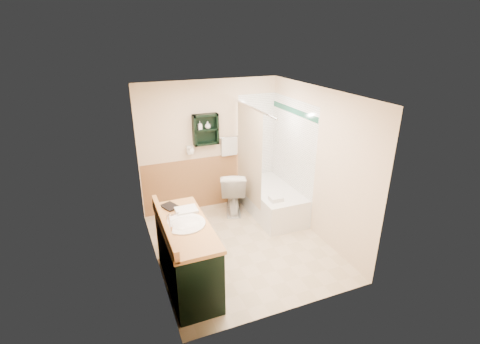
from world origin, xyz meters
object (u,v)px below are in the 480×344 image
object	(u,v)px
hair_dryer	(190,150)
soap_bottle_b	(208,126)
vanity_book	(164,202)
vanity	(187,255)
wall_shelf	(206,129)
bathtub	(272,200)
soap_bottle_a	(200,128)
toilet	(233,191)

from	to	relation	value
hair_dryer	soap_bottle_b	bearing A→B (deg)	-5.08
vanity_book	vanity	bearing A→B (deg)	-95.68
wall_shelf	bathtub	size ratio (longest dim) A/B	0.37
hair_dryer	soap_bottle_a	xyz separation A→B (m)	(0.20, -0.03, 0.40)
hair_dryer	soap_bottle_a	bearing A→B (deg)	-8.71
hair_dryer	vanity_book	bearing A→B (deg)	-116.50
soap_bottle_a	soap_bottle_b	bearing A→B (deg)	0.00
hair_dryer	vanity	xyz separation A→B (m)	(-0.59, -2.01, -0.74)
wall_shelf	hair_dryer	world-z (taller)	wall_shelf
wall_shelf	vanity_book	bearing A→B (deg)	-125.26
vanity	bathtub	size ratio (longest dim) A/B	0.97
toilet	soap_bottle_a	size ratio (longest dim) A/B	5.71
vanity	bathtub	world-z (taller)	vanity
vanity_book	hair_dryer	bearing A→B (deg)	38.92
wall_shelf	soap_bottle_b	bearing A→B (deg)	-7.59
wall_shelf	vanity	size ratio (longest dim) A/B	0.38
vanity_book	soap_bottle_b	size ratio (longest dim) A/B	1.93
wall_shelf	hair_dryer	xyz separation A→B (m)	(-0.30, 0.02, -0.35)
bathtub	vanity	bearing A→B (deg)	-145.01
bathtub	vanity_book	bearing A→B (deg)	-157.53
soap_bottle_b	hair_dryer	bearing A→B (deg)	174.92
bathtub	soap_bottle_a	bearing A→B (deg)	150.76
vanity	soap_bottle_a	world-z (taller)	soap_bottle_a
bathtub	toilet	world-z (taller)	toilet
bathtub	vanity_book	size ratio (longest dim) A/B	6.15
toilet	soap_bottle_b	xyz separation A→B (m)	(-0.36, 0.27, 1.22)
wall_shelf	soap_bottle_b	distance (m)	0.07
vanity	soap_bottle_b	bearing A→B (deg)	64.74
hair_dryer	vanity	bearing A→B (deg)	-106.52
wall_shelf	soap_bottle_b	size ratio (longest dim) A/B	4.35
toilet	soap_bottle_a	distance (m)	1.33
vanity	hair_dryer	bearing A→B (deg)	73.48
hair_dryer	soap_bottle_b	distance (m)	0.54
toilet	vanity_book	bearing A→B (deg)	58.87
wall_shelf	toilet	world-z (taller)	wall_shelf
vanity	toilet	xyz separation A→B (m)	(1.29, 1.70, -0.06)
wall_shelf	hair_dryer	distance (m)	0.46
bathtub	vanity_book	distance (m)	2.39
bathtub	vanity_book	world-z (taller)	vanity_book
vanity_book	soap_bottle_b	world-z (taller)	soap_bottle_b
bathtub	wall_shelf	bearing A→B (deg)	148.13
hair_dryer	soap_bottle_b	xyz separation A→B (m)	(0.34, -0.03, 0.41)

